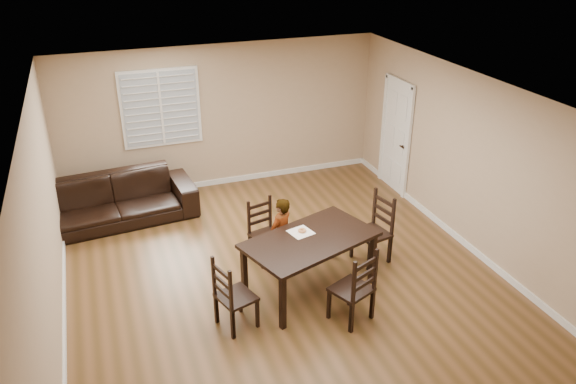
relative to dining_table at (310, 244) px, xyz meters
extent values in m
plane|color=brown|center=(-0.24, 0.34, -0.74)|extent=(7.00, 7.00, 0.00)
cube|color=tan|center=(-0.24, 3.84, 0.61)|extent=(6.00, 0.04, 2.70)
cube|color=tan|center=(-0.24, -3.16, 0.61)|extent=(6.00, 0.04, 2.70)
cube|color=tan|center=(-3.24, 0.34, 0.61)|extent=(0.04, 7.00, 2.70)
cube|color=tan|center=(2.76, 0.34, 0.61)|extent=(0.04, 7.00, 2.70)
cube|color=white|center=(-0.24, 0.34, 1.96)|extent=(6.00, 7.00, 0.04)
cube|color=white|center=(-1.34, 3.79, 0.91)|extent=(1.40, 0.08, 1.40)
cube|color=white|center=(2.73, 2.54, 0.28)|extent=(0.06, 0.94, 2.05)
cylinder|color=#332114|center=(2.70, 2.24, 0.21)|extent=(0.06, 0.06, 0.02)
cube|color=white|center=(-0.24, 3.83, -0.69)|extent=(6.00, 0.03, 0.10)
cube|color=white|center=(-3.22, 0.34, -0.69)|extent=(0.03, 7.00, 0.10)
cube|color=white|center=(2.75, 0.34, -0.69)|extent=(0.03, 7.00, 0.10)
cube|color=black|center=(0.00, 0.00, 0.06)|extent=(1.99, 1.51, 0.05)
cube|color=black|center=(-0.62, -0.65, -0.35)|extent=(0.09, 0.09, 0.78)
cube|color=black|center=(0.89, -0.13, -0.35)|extent=(0.09, 0.09, 0.78)
cube|color=black|center=(-0.89, 0.13, -0.35)|extent=(0.09, 0.09, 0.78)
cube|color=black|center=(0.62, 0.65, -0.35)|extent=(0.09, 0.09, 0.78)
cube|color=black|center=(-0.32, 0.94, -0.33)|extent=(0.52, 0.50, 0.04)
cube|color=black|center=(-0.37, 1.12, -0.26)|extent=(0.43, 0.14, 0.96)
cube|color=black|center=(-0.46, 0.73, -0.54)|extent=(0.05, 0.05, 0.39)
cube|color=black|center=(-0.10, 0.82, -0.54)|extent=(0.05, 0.05, 0.39)
cube|color=black|center=(-0.54, 1.06, -0.54)|extent=(0.05, 0.05, 0.39)
cube|color=black|center=(-0.18, 1.15, -0.54)|extent=(0.05, 0.05, 0.39)
cube|color=black|center=(0.26, -0.76, -0.29)|extent=(0.61, 0.59, 0.04)
cube|color=black|center=(0.34, -0.94, -0.22)|extent=(0.45, 0.22, 1.04)
cube|color=black|center=(0.37, -0.51, -0.53)|extent=(0.05, 0.05, 0.43)
cube|color=black|center=(0.00, -0.67, -0.53)|extent=(0.05, 0.05, 0.43)
cube|color=black|center=(0.52, -0.85, -0.53)|extent=(0.05, 0.05, 0.43)
cube|color=black|center=(0.15, -1.01, -0.53)|extent=(0.05, 0.05, 0.43)
cube|color=black|center=(-1.15, -0.39, -0.31)|extent=(0.54, 0.55, 0.04)
cube|color=black|center=(-1.33, -0.45, -0.24)|extent=(0.17, 0.44, 1.00)
cube|color=black|center=(-0.92, -0.52, -0.54)|extent=(0.05, 0.05, 0.41)
cube|color=black|center=(-1.04, -0.15, -0.54)|extent=(0.05, 0.05, 0.41)
cube|color=black|center=(-1.26, -0.63, -0.54)|extent=(0.05, 0.05, 0.41)
cube|color=black|center=(-1.38, -0.26, -0.54)|extent=(0.05, 0.05, 0.41)
cube|color=black|center=(1.15, 0.39, -0.28)|extent=(0.54, 0.56, 0.04)
cube|color=black|center=(1.35, 0.43, -0.21)|extent=(0.14, 0.48, 1.07)
cube|color=black|center=(0.92, 0.56, -0.52)|extent=(0.05, 0.05, 0.44)
cube|color=black|center=(1.00, 0.15, -0.52)|extent=(0.05, 0.05, 0.44)
cube|color=black|center=(1.29, 0.63, -0.52)|extent=(0.05, 0.05, 0.44)
cube|color=black|center=(1.38, 0.23, -0.52)|extent=(0.05, 0.05, 0.44)
imported|color=gray|center=(-0.21, 0.61, -0.16)|extent=(0.51, 0.46, 1.16)
cube|color=white|center=(-0.06, 0.19, 0.09)|extent=(0.36, 0.36, 0.00)
torus|color=#BD7844|center=(-0.04, 0.19, 0.11)|extent=(0.11, 0.11, 0.04)
torus|color=silver|center=(-0.04, 0.19, 0.12)|extent=(0.10, 0.10, 0.02)
imported|color=black|center=(-2.36, 2.96, -0.35)|extent=(2.76, 1.28, 0.78)
camera|label=1|loc=(-2.49, -5.98, 3.93)|focal=35.00mm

